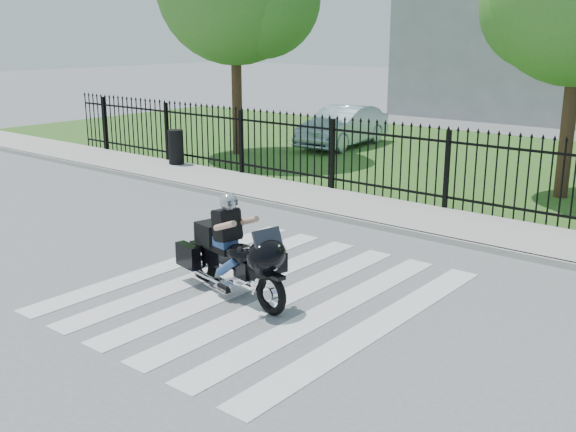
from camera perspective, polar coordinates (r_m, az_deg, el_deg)
The scene contains 9 objects.
ground at distance 10.21m, azimuth -2.23°, elevation -6.46°, with size 120.00×120.00×0.00m, color slate.
crosswalk at distance 10.21m, azimuth -2.23°, elevation -6.43°, with size 5.00×5.50×0.01m, color silver, non-canonical shape.
sidewalk at distance 14.13m, azimuth 11.28°, elevation -0.29°, with size 40.00×2.00×0.12m, color #ADAAA3.
curb at distance 13.29m, azimuth 9.24°, elevation -1.19°, with size 40.00×0.12×0.12m, color #ADAAA3.
grass_strip at distance 20.46m, azimuth 20.62°, elevation 3.67°, with size 40.00×12.00×0.02m, color #335F20.
iron_fence at distance 14.81m, azimuth 13.29°, elevation 3.66°, with size 26.00×0.04×1.80m.
motorcycle_rider at distance 9.96m, azimuth -4.81°, elevation -3.13°, with size 2.36×1.09×1.58m.
parked_car at distance 23.15m, azimuth 4.65°, elevation 7.57°, with size 1.44×4.12×1.36m, color #9FBAC9.
litter_bin at distance 19.66m, azimuth -9.47°, elevation 5.78°, with size 0.44×0.44×0.98m, color black.
Camera 1 is at (6.29, -7.10, 3.78)m, focal length 42.00 mm.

